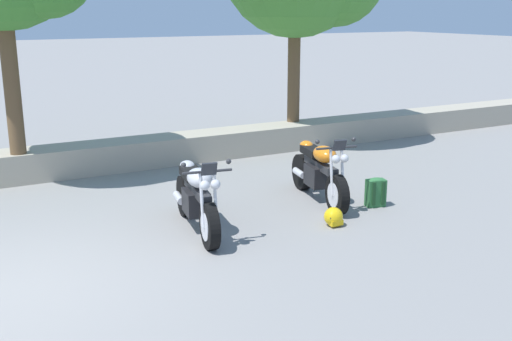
{
  "coord_description": "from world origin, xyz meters",
  "views": [
    {
      "loc": [
        -0.47,
        -6.86,
        3.07
      ],
      "look_at": [
        3.91,
        1.2,
        0.65
      ],
      "focal_mm": 43.23,
      "sensor_mm": 36.0,
      "label": 1
    }
  ],
  "objects": [
    {
      "name": "rider_helmet",
      "position": [
        4.56,
        0.04,
        0.14
      ],
      "size": [
        0.28,
        0.28,
        0.28
      ],
      "color": "yellow",
      "rests_on": "ground"
    },
    {
      "name": "motorcycle_orange_centre",
      "position": [
        5.06,
        1.15,
        0.49
      ],
      "size": [
        0.74,
        2.05,
        1.18
      ],
      "color": "black",
      "rests_on": "ground"
    },
    {
      "name": "rider_backpack",
      "position": [
        5.69,
        0.5,
        0.24
      ],
      "size": [
        0.33,
        0.3,
        0.47
      ],
      "color": "#2D6B38",
      "rests_on": "ground"
    },
    {
      "name": "motorcycle_silver_near_left",
      "position": [
        2.74,
        0.79,
        0.49
      ],
      "size": [
        0.7,
        2.06,
        1.18
      ],
      "color": "black",
      "rests_on": "ground"
    }
  ]
}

